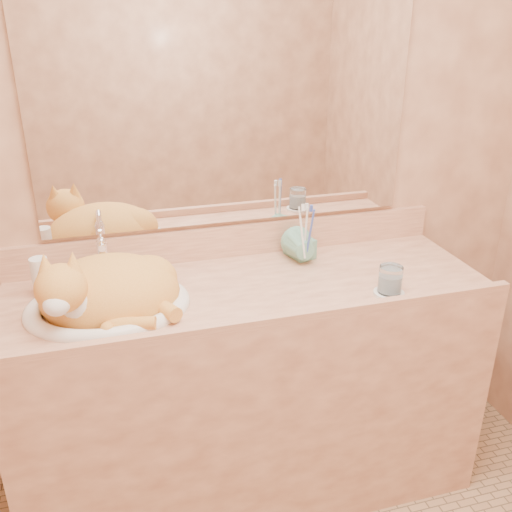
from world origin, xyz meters
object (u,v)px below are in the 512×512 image
object	(u,v)px
vanity_counter	(250,391)
cat	(104,289)
soap_dispenser	(310,240)
sink_basin	(106,286)
water_glass	(390,279)
toothbrush_cup	(306,253)

from	to	relation	value
vanity_counter	cat	bearing A→B (deg)	-176.35
soap_dispenser	vanity_counter	bearing A→B (deg)	-169.83
vanity_counter	sink_basin	distance (m)	0.68
cat	water_glass	world-z (taller)	cat
cat	toothbrush_cup	world-z (taller)	cat
sink_basin	water_glass	distance (m)	0.89
sink_basin	cat	size ratio (longest dim) A/B	1.15
cat	water_glass	distance (m)	0.90
sink_basin	vanity_counter	bearing A→B (deg)	-6.58
cat	soap_dispenser	distance (m)	0.75
sink_basin	soap_dispenser	distance (m)	0.74
soap_dispenser	cat	bearing A→B (deg)	175.49
vanity_counter	cat	size ratio (longest dim) A/B	3.72
sink_basin	cat	bearing A→B (deg)	-133.40
sink_basin	toothbrush_cup	distance (m)	0.70
soap_dispenser	water_glass	xyz separation A→B (m)	(0.15, -0.32, -0.03)
toothbrush_cup	water_glass	bearing A→B (deg)	-55.99
cat	water_glass	xyz separation A→B (m)	(0.88, -0.15, -0.02)
vanity_counter	soap_dispenser	distance (m)	0.59
cat	soap_dispenser	world-z (taller)	cat
vanity_counter	water_glass	world-z (taller)	water_glass
vanity_counter	water_glass	xyz separation A→B (m)	(0.42, -0.18, 0.48)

